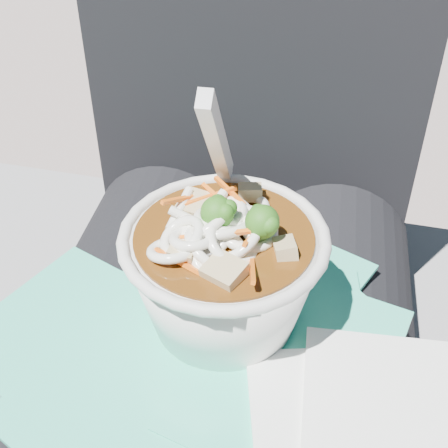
% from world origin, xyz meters
% --- Properties ---
extents(stone_ledge, '(1.03, 0.57, 0.48)m').
position_xyz_m(stone_ledge, '(0.00, 0.15, 0.24)').
color(stone_ledge, slate).
rests_on(stone_ledge, ground).
extents(lap, '(0.36, 0.48, 0.16)m').
position_xyz_m(lap, '(0.00, 0.00, 0.56)').
color(lap, black).
rests_on(lap, stone_ledge).
extents(person_body, '(0.34, 0.94, 1.03)m').
position_xyz_m(person_body, '(0.00, 0.09, 0.58)').
color(person_body, black).
rests_on(person_body, ground).
extents(plastic_bag, '(0.40, 0.37, 0.02)m').
position_xyz_m(plastic_bag, '(0.01, -0.03, 0.65)').
color(plastic_bag, '#2FC59F').
rests_on(plastic_bag, lap).
extents(napkins, '(0.17, 0.17, 0.01)m').
position_xyz_m(napkins, '(0.13, -0.07, 0.66)').
color(napkins, white).
rests_on(napkins, plastic_bag).
extents(udon_bowl, '(0.17, 0.17, 0.19)m').
position_xyz_m(udon_bowl, '(0.01, 0.01, 0.71)').
color(udon_bowl, white).
rests_on(udon_bowl, plastic_bag).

